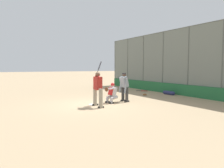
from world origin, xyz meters
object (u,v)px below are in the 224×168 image
Objects in this scene: baseball_loose at (115,97)px; equipment_bag_dugout_side at (169,93)px; umpire_home at (124,86)px; spare_bat_by_padding at (143,91)px; batter_at_plate at (98,88)px; fielding_glove_on_dirt at (145,94)px; catcher_behind_plate at (111,92)px.

baseball_loose is 4.01m from equipment_bag_dugout_side.
umpire_home is 1.46× the size of equipment_bag_dugout_side.
umpire_home is at bearing -90.78° from spare_bat_by_padding.
batter_at_plate is 3.20× the size of spare_bat_by_padding.
spare_bat_by_padding is 2.34× the size of fielding_glove_on_dirt.
equipment_bag_dugout_side is (1.75, -6.37, -0.80)m from batter_at_plate.
umpire_home reaches higher than spare_bat_by_padding.
baseball_loose is (1.84, -0.48, -0.83)m from umpire_home.
baseball_loose is at bearing 79.09° from equipment_bag_dugout_side.
catcher_behind_plate reaches higher than equipment_bag_dugout_side.
baseball_loose is at bearing 85.53° from fielding_glove_on_dirt.
spare_bat_by_padding is 2.67m from equipment_bag_dugout_side.
baseball_loose is at bearing -40.07° from batter_at_plate.
batter_at_plate is at bearing 106.91° from umpire_home.
fielding_glove_on_dirt is 4.05× the size of baseball_loose.
equipment_bag_dugout_side is at bearing -78.21° from umpire_home.
umpire_home is 21.95× the size of baseball_loose.
baseball_loose is (0.18, 2.27, -0.02)m from fielding_glove_on_dirt.
fielding_glove_on_dirt is at bearing -71.46° from catcher_behind_plate.
catcher_behind_plate is at bearing 144.74° from baseball_loose.
baseball_loose is (1.83, -1.30, -0.53)m from catcher_behind_plate.
fielding_glove_on_dirt is at bearing 70.74° from equipment_bag_dugout_side.
batter_at_plate is 1.38m from catcher_behind_plate.
equipment_bag_dugout_side is (1.08, -4.41, -0.74)m from umpire_home.
equipment_bag_dugout_side is (-2.66, -0.20, 0.10)m from spare_bat_by_padding.
batter_at_plate is 7.64m from spare_bat_by_padding.
spare_bat_by_padding is at bearing -50.34° from batter_at_plate.
equipment_bag_dugout_side reaches higher than fielding_glove_on_dirt.
batter_at_plate reaches higher than catcher_behind_plate.
batter_at_plate reaches higher than spare_bat_by_padding.
baseball_loose is at bearing -16.57° from umpire_home.
batter_at_plate is 30.37× the size of baseball_loose.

